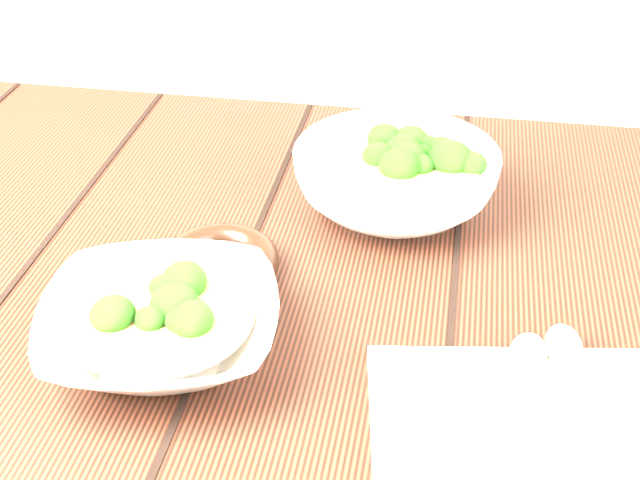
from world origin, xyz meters
TOP-DOWN VIEW (x-y plane):
  - table at (0.00, 0.00)m, footprint 1.20×0.80m
  - soup_bowl_front at (-0.06, -0.10)m, footprint 0.23×0.23m
  - soup_bowl_back at (0.11, 0.16)m, footprint 0.22×0.22m
  - trivet at (-0.04, 0.02)m, footprint 0.15×0.15m
  - napkin at (0.24, -0.16)m, footprint 0.26×0.23m
  - spoon_left at (0.24, -0.11)m, footprint 0.05×0.19m
  - spoon_right at (0.27, -0.09)m, footprint 0.03×0.19m

SIDE VIEW (x-z plane):
  - table at x=0.00m, z-range 0.26..1.01m
  - napkin at x=0.24m, z-range 0.75..0.76m
  - trivet at x=-0.04m, z-range 0.75..0.78m
  - spoon_left at x=0.24m, z-range 0.76..0.77m
  - spoon_right at x=0.27m, z-range 0.76..0.77m
  - soup_bowl_front at x=-0.06m, z-range 0.75..0.80m
  - soup_bowl_back at x=0.11m, z-range 0.75..0.83m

